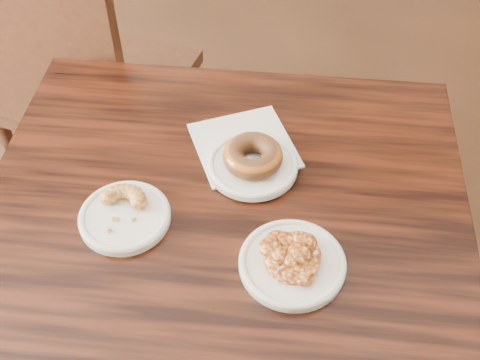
{
  "coord_description": "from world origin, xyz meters",
  "views": [
    {
      "loc": [
        -0.02,
        -0.6,
        1.52
      ],
      "look_at": [
        -0.03,
        0.05,
        0.8
      ],
      "focal_mm": 45.0,
      "sensor_mm": 36.0,
      "label": 1
    }
  ],
  "objects_px": {
    "apple_fritter": "(293,256)",
    "cruller_fragment": "(123,210)",
    "cafe_table": "(224,337)",
    "chair_far": "(98,84)",
    "glazed_donut": "(253,156)"
  },
  "relations": [
    {
      "from": "apple_fritter",
      "to": "cruller_fragment",
      "type": "height_order",
      "value": "apple_fritter"
    },
    {
      "from": "cafe_table",
      "to": "cruller_fragment",
      "type": "distance_m",
      "value": 0.43
    },
    {
      "from": "cafe_table",
      "to": "glazed_donut",
      "type": "height_order",
      "value": "glazed_donut"
    },
    {
      "from": "chair_far",
      "to": "glazed_donut",
      "type": "relative_size",
      "value": 8.7
    },
    {
      "from": "cafe_table",
      "to": "glazed_donut",
      "type": "relative_size",
      "value": 7.88
    },
    {
      "from": "glazed_donut",
      "to": "apple_fritter",
      "type": "bearing_deg",
      "value": -72.69
    },
    {
      "from": "cruller_fragment",
      "to": "glazed_donut",
      "type": "bearing_deg",
      "value": 29.57
    },
    {
      "from": "glazed_donut",
      "to": "apple_fritter",
      "type": "xyz_separation_m",
      "value": [
        0.06,
        -0.2,
        -0.01
      ]
    },
    {
      "from": "cafe_table",
      "to": "chair_far",
      "type": "relative_size",
      "value": 0.91
    },
    {
      "from": "apple_fritter",
      "to": "cruller_fragment",
      "type": "distance_m",
      "value": 0.28
    },
    {
      "from": "glazed_donut",
      "to": "cruller_fragment",
      "type": "distance_m",
      "value": 0.24
    },
    {
      "from": "chair_far",
      "to": "glazed_donut",
      "type": "distance_m",
      "value": 0.81
    },
    {
      "from": "glazed_donut",
      "to": "cruller_fragment",
      "type": "height_order",
      "value": "glazed_donut"
    },
    {
      "from": "apple_fritter",
      "to": "cafe_table",
      "type": "bearing_deg",
      "value": 147.31
    },
    {
      "from": "cafe_table",
      "to": "chair_far",
      "type": "bearing_deg",
      "value": 122.57
    }
  ]
}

